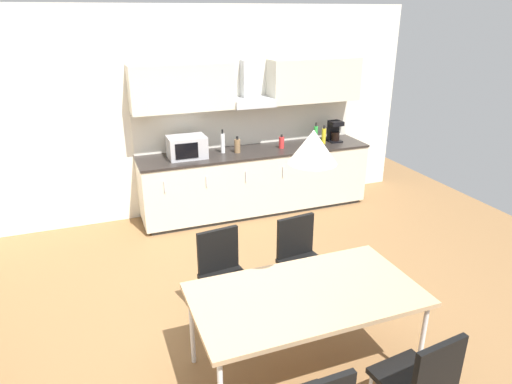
# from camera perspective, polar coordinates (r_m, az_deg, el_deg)

# --- Properties ---
(ground_plane) EXTENTS (8.57, 7.73, 0.02)m
(ground_plane) POSITION_cam_1_polar(r_m,az_deg,el_deg) (4.37, -2.51, -15.58)
(ground_plane) COLOR brown
(wall_back) EXTENTS (6.85, 0.10, 2.73)m
(wall_back) POSITION_cam_1_polar(r_m,az_deg,el_deg) (6.17, -10.58, 9.42)
(wall_back) COLOR silver
(wall_back) RESTS_ON ground_plane
(kitchen_counter) EXTENTS (3.17, 0.69, 0.88)m
(kitchen_counter) POSITION_cam_1_polar(r_m,az_deg,el_deg) (6.34, -0.04, 1.47)
(kitchen_counter) COLOR #333333
(kitchen_counter) RESTS_ON ground_plane
(backsplash_tile) EXTENTS (3.15, 0.02, 0.53)m
(backsplash_tile) POSITION_cam_1_polar(r_m,az_deg,el_deg) (6.42, -1.05, 8.27)
(backsplash_tile) COLOR silver
(backsplash_tile) RESTS_ON kitchen_counter
(upper_wall_cabinets) EXTENTS (3.15, 0.40, 0.58)m
(upper_wall_cabinets) POSITION_cam_1_polar(r_m,az_deg,el_deg) (6.17, -0.59, 13.33)
(upper_wall_cabinets) COLOR beige
(microwave) EXTENTS (0.48, 0.35, 0.28)m
(microwave) POSITION_cam_1_polar(r_m,az_deg,el_deg) (5.91, -8.64, 5.58)
(microwave) COLOR #ADADB2
(microwave) RESTS_ON kitchen_counter
(coffee_maker) EXTENTS (0.18, 0.19, 0.30)m
(coffee_maker) POSITION_cam_1_polar(r_m,az_deg,el_deg) (6.70, 9.77, 7.51)
(coffee_maker) COLOR black
(coffee_maker) RESTS_ON kitchen_counter
(bottle_green) EXTENTS (0.06, 0.06, 0.31)m
(bottle_green) POSITION_cam_1_polar(r_m,az_deg,el_deg) (6.53, 7.46, 7.11)
(bottle_green) COLOR green
(bottle_green) RESTS_ON kitchen_counter
(bottle_white) EXTENTS (0.06, 0.06, 0.31)m
(bottle_white) POSITION_cam_1_polar(r_m,az_deg,el_deg) (6.07, -4.18, 6.14)
(bottle_white) COLOR white
(bottle_white) RESTS_ON kitchen_counter
(bottle_brown) EXTENTS (0.08, 0.08, 0.22)m
(bottle_brown) POSITION_cam_1_polar(r_m,az_deg,el_deg) (6.07, -2.34, 5.80)
(bottle_brown) COLOR brown
(bottle_brown) RESTS_ON kitchen_counter
(bottle_yellow) EXTENTS (0.06, 0.06, 0.26)m
(bottle_yellow) POSITION_cam_1_polar(r_m,az_deg,el_deg) (6.56, 8.46, 6.96)
(bottle_yellow) COLOR yellow
(bottle_yellow) RESTS_ON kitchen_counter
(bottle_red) EXTENTS (0.07, 0.07, 0.19)m
(bottle_red) POSITION_cam_1_polar(r_m,az_deg,el_deg) (6.29, 3.21, 6.21)
(bottle_red) COLOR red
(bottle_red) RESTS_ON kitchen_counter
(dining_table) EXTENTS (1.68, 0.91, 0.72)m
(dining_table) POSITION_cam_1_polar(r_m,az_deg,el_deg) (3.46, 6.25, -12.92)
(dining_table) COLOR tan
(dining_table) RESTS_ON ground_plane
(chair_near_right) EXTENTS (0.44, 0.44, 0.87)m
(chair_near_right) POSITION_cam_1_polar(r_m,az_deg,el_deg) (3.20, 20.06, -21.05)
(chair_near_right) COLOR black
(chair_near_right) RESTS_ON ground_plane
(chair_far_left) EXTENTS (0.44, 0.44, 0.87)m
(chair_far_left) POSITION_cam_1_polar(r_m,az_deg,el_deg) (4.07, -4.17, -9.54)
(chair_far_left) COLOR black
(chair_far_left) RESTS_ON ground_plane
(chair_far_right) EXTENTS (0.44, 0.44, 0.87)m
(chair_far_right) POSITION_cam_1_polar(r_m,az_deg,el_deg) (4.31, 5.57, -7.66)
(chair_far_right) COLOR black
(chair_far_right) RESTS_ON ground_plane
(pendant_lamp) EXTENTS (0.32, 0.32, 0.22)m
(pendant_lamp) POSITION_cam_1_polar(r_m,az_deg,el_deg) (2.96, 7.15, 5.64)
(pendant_lamp) COLOR silver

